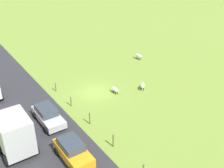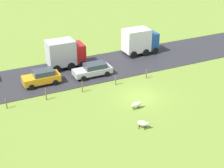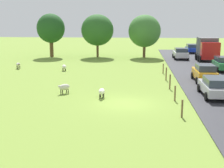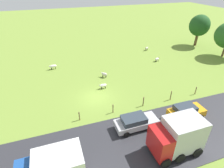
{
  "view_description": "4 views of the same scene",
  "coord_description": "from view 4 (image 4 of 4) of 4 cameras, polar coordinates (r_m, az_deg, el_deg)",
  "views": [
    {
      "loc": [
        13.87,
        23.67,
        15.65
      ],
      "look_at": [
        -1.6,
        1.29,
        1.2
      ],
      "focal_mm": 43.27,
      "sensor_mm": 36.0,
      "label": 1
    },
    {
      "loc": [
        -26.12,
        15.61,
        16.87
      ],
      "look_at": [
        0.66,
        2.9,
        1.83
      ],
      "focal_mm": 53.64,
      "sensor_mm": 36.0,
      "label": 2
    },
    {
      "loc": [
        0.89,
        -21.39,
        5.89
      ],
      "look_at": [
        -1.0,
        0.31,
        1.34
      ],
      "focal_mm": 49.99,
      "sensor_mm": 36.0,
      "label": 3
    },
    {
      "loc": [
        19.24,
        -4.46,
        13.81
      ],
      "look_at": [
        -1.12,
        2.57,
        0.96
      ],
      "focal_mm": 29.15,
      "sensor_mm": 36.0,
      "label": 4
    }
  ],
  "objects": [
    {
      "name": "sheep_1",
      "position": [
        28.6,
        -2.46,
        3.11
      ],
      "size": [
        1.02,
        1.01,
        0.78
      ],
      "color": "beige",
      "rests_on": "ground_plane"
    },
    {
      "name": "fence_post_4",
      "position": [
        26.87,
        24.77,
        -1.91
      ],
      "size": [
        0.12,
        0.12,
        1.1
      ],
      "primitive_type": "cylinder",
      "color": "brown",
      "rests_on": "ground_plane"
    },
    {
      "name": "sheep_4",
      "position": [
        40.33,
        10.8,
        11.01
      ],
      "size": [
        0.89,
        1.04,
        0.73
      ],
      "color": "beige",
      "rests_on": "ground_plane"
    },
    {
      "name": "tree_0",
      "position": [
        45.89,
        25.75,
        16.18
      ],
      "size": [
        4.34,
        4.34,
        6.74
      ],
      "color": "brown",
      "rests_on": "ground_plane"
    },
    {
      "name": "car_2",
      "position": [
        21.88,
        22.2,
        -8.0
      ],
      "size": [
        1.96,
        4.04,
        1.66
      ],
      "color": "orange",
      "rests_on": "road_strip"
    },
    {
      "name": "road_strip",
      "position": [
        17.96,
        2.54,
        -19.33
      ],
      "size": [
        8.0,
        80.0,
        0.06
      ],
      "primitive_type": "cube",
      "color": "#2D2D33",
      "rests_on": "ground_plane"
    },
    {
      "name": "fence_post_3",
      "position": [
        24.47,
        17.98,
        -3.46
      ],
      "size": [
        0.12,
        0.12,
        1.28
      ],
      "primitive_type": "cylinder",
      "color": "brown",
      "rests_on": "ground_plane"
    },
    {
      "name": "sheep_2",
      "position": [
        32.71,
        -18.03,
        5.33
      ],
      "size": [
        0.69,
        1.32,
        0.82
      ],
      "color": "silver",
      "rests_on": "ground_plane"
    },
    {
      "name": "fence_post_1",
      "position": [
        21.26,
        0.31,
        -7.71
      ],
      "size": [
        0.12,
        0.12,
        1.14
      ],
      "primitive_type": "cylinder",
      "color": "brown",
      "rests_on": "ground_plane"
    },
    {
      "name": "sheep_3",
      "position": [
        25.69,
        -2.81,
        -0.45
      ],
      "size": [
        0.45,
        1.11,
        0.72
      ],
      "color": "white",
      "rests_on": "ground_plane"
    },
    {
      "name": "fence_post_2",
      "position": [
        22.56,
        9.81,
        -5.42
      ],
      "size": [
        0.12,
        0.12,
        1.29
      ],
      "primitive_type": "cylinder",
      "color": "brown",
      "rests_on": "ground_plane"
    },
    {
      "name": "truck_2",
      "position": [
        17.32,
        19.85,
        -15.07
      ],
      "size": [
        2.67,
        4.47,
        3.48
      ],
      "color": "#B21919",
      "rests_on": "road_strip"
    },
    {
      "name": "sheep_0",
      "position": [
        35.21,
        13.94,
        7.62
      ],
      "size": [
        0.78,
        1.11,
        0.72
      ],
      "color": "silver",
      "rests_on": "ground_plane"
    },
    {
      "name": "fence_post_0",
      "position": [
        20.6,
        -10.21,
        -9.85
      ],
      "size": [
        0.12,
        0.12,
        1.1
      ],
      "primitive_type": "cylinder",
      "color": "brown",
      "rests_on": "ground_plane"
    },
    {
      "name": "car_1",
      "position": [
        19.3,
        7.42,
        -11.69
      ],
      "size": [
        2.01,
        4.5,
        1.51
      ],
      "color": "#B7B7BC",
      "rests_on": "road_strip"
    },
    {
      "name": "ground_plane",
      "position": [
        24.1,
        -4.92,
        -4.28
      ],
      "size": [
        160.0,
        160.0,
        0.0
      ],
      "primitive_type": "plane",
      "color": "olive"
    }
  ]
}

